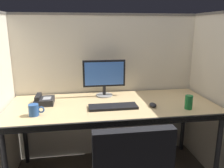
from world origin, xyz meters
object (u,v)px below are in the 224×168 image
at_px(monitor_center, 104,76).
at_px(keyboard_main, 113,107).
at_px(desk, 113,109).
at_px(computer_mouse, 153,105).
at_px(coffee_mug, 34,110).
at_px(desk_phone, 44,100).
at_px(soda_can, 189,102).

distance_m(monitor_center, keyboard_main, 0.42).
xyz_separation_m(desk, computer_mouse, (0.34, -0.11, 0.07)).
height_order(computer_mouse, coffee_mug, coffee_mug).
bearing_deg(desk_phone, desk, -10.18).
height_order(computer_mouse, soda_can, soda_can).
xyz_separation_m(desk, monitor_center, (-0.05, 0.28, 0.27)).
xyz_separation_m(desk, soda_can, (0.63, -0.21, 0.11)).
bearing_deg(computer_mouse, desk_phone, 166.85).
bearing_deg(monitor_center, computer_mouse, -45.02).
distance_m(keyboard_main, coffee_mug, 0.66).
bearing_deg(computer_mouse, coffee_mug, -177.02).
height_order(keyboard_main, computer_mouse, computer_mouse).
relative_size(desk, desk_phone, 10.00).
relative_size(keyboard_main, coffee_mug, 3.41).
bearing_deg(monitor_center, desk, -80.25).
height_order(monitor_center, desk_phone, monitor_center).
height_order(computer_mouse, desk_phone, desk_phone).
distance_m(monitor_center, soda_can, 0.85).
bearing_deg(desk, monitor_center, 99.75).
distance_m(monitor_center, desk_phone, 0.63).
relative_size(desk, soda_can, 15.57).
xyz_separation_m(coffee_mug, desk_phone, (0.04, 0.28, -0.01)).
bearing_deg(monitor_center, desk_phone, -164.28).
height_order(monitor_center, computer_mouse, monitor_center).
xyz_separation_m(desk, desk_phone, (-0.63, 0.11, 0.08)).
bearing_deg(desk, desk_phone, 169.82).
xyz_separation_m(desk, keyboard_main, (-0.01, -0.09, 0.06)).
relative_size(keyboard_main, computer_mouse, 4.48).
bearing_deg(soda_can, keyboard_main, 169.32).
xyz_separation_m(monitor_center, coffee_mug, (-0.62, -0.45, -0.17)).
bearing_deg(coffee_mug, desk_phone, 82.13).
bearing_deg(keyboard_main, soda_can, -10.68).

